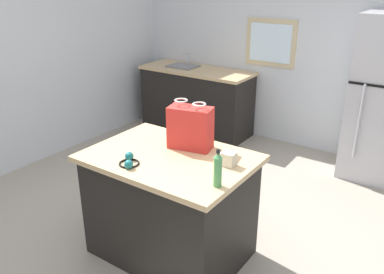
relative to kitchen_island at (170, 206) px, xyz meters
name	(u,v)px	position (x,y,z in m)	size (l,w,h in m)	color
ground	(184,245)	(0.04, 0.12, -0.44)	(6.39, 6.39, 0.00)	#9E9384
back_wall	(310,39)	(0.04, 2.79, 0.95)	(4.99, 0.13, 2.79)	silver
kitchen_island	(170,206)	(0.00, 0.00, 0.00)	(1.23, 0.88, 0.88)	black
sink_counter	(196,100)	(-1.39, 2.41, 0.02)	(1.60, 0.63, 1.09)	black
shopping_bag	(190,127)	(0.04, 0.21, 0.60)	(0.36, 0.24, 0.38)	red
small_box	(228,159)	(0.44, 0.11, 0.48)	(0.10, 0.08, 0.10)	beige
bottle	(218,170)	(0.54, -0.19, 0.55)	(0.06, 0.06, 0.26)	#4C9956
ear_defenders	(129,161)	(-0.15, -0.28, 0.46)	(0.21, 0.21, 0.06)	black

